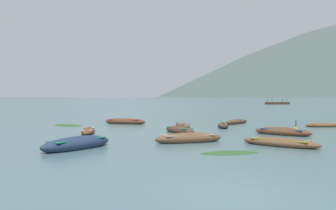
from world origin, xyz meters
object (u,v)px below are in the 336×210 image
object	(u,v)px
rowboat_9	(280,143)
rowboat_1	(88,131)
rowboat_6	(283,132)
rowboat_11	(180,130)
rowboat_0	(77,144)
rowboat_3	(223,126)
rowboat_2	(189,138)
mooring_buoy	(296,129)
rowboat_4	(323,125)
rowboat_5	(125,122)
rowboat_7	(236,122)
ferry_0	(277,103)
rowboat_10	(183,125)

from	to	relation	value
rowboat_9	rowboat_1	bearing A→B (deg)	149.92
rowboat_6	rowboat_9	bearing A→B (deg)	-111.52
rowboat_6	rowboat_11	distance (m)	7.45
rowboat_0	rowboat_1	distance (m)	7.66
rowboat_3	rowboat_6	size ratio (longest dim) A/B	0.84
rowboat_2	mooring_buoy	size ratio (longest dim) A/B	4.69
rowboat_0	rowboat_4	size ratio (longest dim) A/B	1.34
rowboat_5	rowboat_7	distance (m)	11.20
rowboat_1	rowboat_7	xyz separation A→B (m)	(13.13, 8.49, 0.00)
rowboat_0	rowboat_3	size ratio (longest dim) A/B	1.29
ferry_0	mooring_buoy	xyz separation A→B (m)	(-29.59, -87.83, -0.35)
rowboat_3	rowboat_6	world-z (taller)	rowboat_6
rowboat_3	rowboat_7	world-z (taller)	rowboat_3
rowboat_7	rowboat_9	size ratio (longest dim) A/B	0.93
ferry_0	mooring_buoy	distance (m)	92.68
rowboat_10	rowboat_6	bearing A→B (deg)	-43.54
rowboat_0	rowboat_6	bearing A→B (deg)	24.61
rowboat_0	rowboat_1	size ratio (longest dim) A/B	1.09
rowboat_4	mooring_buoy	bearing A→B (deg)	-139.27
rowboat_2	mooring_buoy	bearing A→B (deg)	35.55
rowboat_3	rowboat_11	distance (m)	5.96
rowboat_1	rowboat_10	xyz separation A→B (m)	(7.46, 4.79, -0.00)
rowboat_5	ferry_0	bearing A→B (deg)	61.40
rowboat_4	ferry_0	xyz separation A→B (m)	(25.79, 84.56, 0.30)
rowboat_5	rowboat_11	xyz separation A→B (m)	(4.93, -8.57, -0.02)
rowboat_5	mooring_buoy	distance (m)	16.08
rowboat_10	rowboat_11	bearing A→B (deg)	-97.07
rowboat_2	rowboat_6	xyz separation A→B (m)	(7.07, 3.68, -0.02)
rowboat_4	rowboat_11	xyz separation A→B (m)	(-13.23, -4.62, 0.05)
rowboat_10	rowboat_7	bearing A→B (deg)	33.08
rowboat_7	rowboat_0	bearing A→B (deg)	-127.09
rowboat_1	rowboat_5	xyz separation A→B (m)	(1.94, 8.56, 0.06)
rowboat_4	rowboat_6	distance (m)	8.57
rowboat_2	rowboat_3	size ratio (longest dim) A/B	1.34
rowboat_4	rowboat_10	bearing A→B (deg)	179.17
rowboat_3	rowboat_11	size ratio (longest dim) A/B	0.97
rowboat_10	rowboat_11	distance (m)	4.84
rowboat_5	rowboat_6	distance (m)	15.86
rowboat_1	rowboat_4	distance (m)	20.62
rowboat_6	mooring_buoy	world-z (taller)	mooring_buoy
rowboat_1	rowboat_6	size ratio (longest dim) A/B	0.99
rowboat_1	rowboat_3	size ratio (longest dim) A/B	1.18
rowboat_4	rowboat_9	bearing A→B (deg)	-124.92
ferry_0	rowboat_0	bearing A→B (deg)	-114.90
rowboat_11	mooring_buoy	size ratio (longest dim) A/B	3.60
rowboat_11	rowboat_7	bearing A→B (deg)	53.58
rowboat_5	rowboat_9	distance (m)	18.51
rowboat_6	mooring_buoy	bearing A→B (deg)	53.47
rowboat_4	rowboat_10	size ratio (longest dim) A/B	1.00
rowboat_2	rowboat_9	world-z (taller)	rowboat_2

